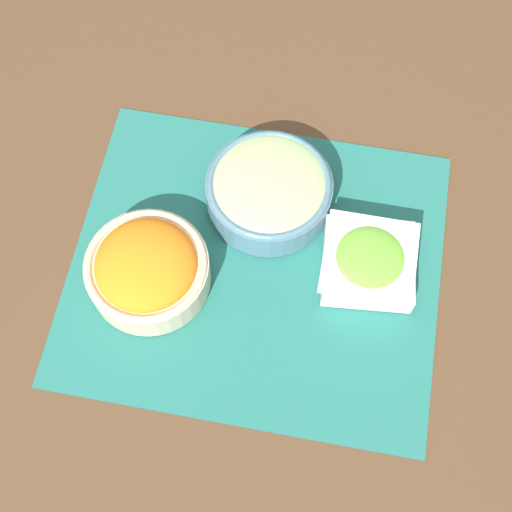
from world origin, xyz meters
TOP-DOWN VIEW (x-y plane):
  - ground_plane at (0.00, 0.00)m, footprint 3.00×3.00m
  - placemat at (0.00, 0.00)m, footprint 0.53×0.46m
  - lettuce_bowl at (-0.16, -0.02)m, footprint 0.14×0.14m
  - carrot_bowl at (0.14, 0.05)m, footprint 0.17×0.17m
  - cucumber_bowl at (0.00, -0.10)m, footprint 0.18×0.18m

SIDE VIEW (x-z plane):
  - ground_plane at x=0.00m, z-range 0.00..0.00m
  - placemat at x=0.00m, z-range 0.00..0.00m
  - lettuce_bowl at x=-0.16m, z-range 0.00..0.05m
  - cucumber_bowl at x=0.00m, z-range 0.01..0.07m
  - carrot_bowl at x=0.14m, z-range 0.00..0.08m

